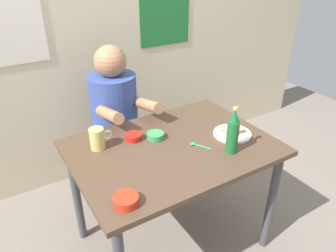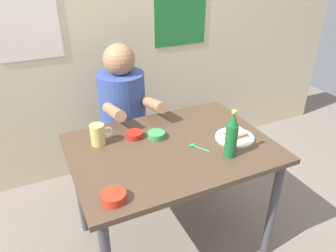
# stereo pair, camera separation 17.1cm
# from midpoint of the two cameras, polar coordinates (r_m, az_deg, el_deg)

# --- Properties ---
(ground_plane) EXTENTS (6.00, 6.00, 0.00)m
(ground_plane) POSITION_cam_midpoint_polar(r_m,az_deg,el_deg) (2.25, -1.60, -19.71)
(ground_plane) COLOR slate
(wall_back) EXTENTS (4.40, 0.09, 2.60)m
(wall_back) POSITION_cam_midpoint_polar(r_m,az_deg,el_deg) (2.49, -14.94, 19.02)
(wall_back) COLOR beige
(wall_back) RESTS_ON ground
(dining_table) EXTENTS (1.10, 0.80, 0.74)m
(dining_table) POSITION_cam_midpoint_polar(r_m,az_deg,el_deg) (1.82, -1.88, -6.08)
(dining_table) COLOR #4C3828
(dining_table) RESTS_ON ground
(stool) EXTENTS (0.34, 0.34, 0.45)m
(stool) POSITION_cam_midpoint_polar(r_m,az_deg,el_deg) (2.44, -10.86, -5.06)
(stool) COLOR #4C4C51
(stool) RESTS_ON ground
(person_seated) EXTENTS (0.33, 0.56, 0.72)m
(person_seated) POSITION_cam_midpoint_polar(r_m,az_deg,el_deg) (2.22, -11.73, 3.76)
(person_seated) COLOR #33478C
(person_seated) RESTS_ON stool
(plate_orange) EXTENTS (0.22, 0.22, 0.01)m
(plate_orange) POSITION_cam_midpoint_polar(r_m,az_deg,el_deg) (1.88, 8.89, -1.45)
(plate_orange) COLOR silver
(plate_orange) RESTS_ON dining_table
(sandwich) EXTENTS (0.11, 0.09, 0.04)m
(sandwich) POSITION_cam_midpoint_polar(r_m,az_deg,el_deg) (1.87, 8.95, -0.79)
(sandwich) COLOR beige
(sandwich) RESTS_ON plate_orange
(beer_mug) EXTENTS (0.13, 0.08, 0.12)m
(beer_mug) POSITION_cam_midpoint_polar(r_m,az_deg,el_deg) (1.77, -15.20, -2.25)
(beer_mug) COLOR #D1BC66
(beer_mug) RESTS_ON dining_table
(beer_bottle) EXTENTS (0.06, 0.06, 0.26)m
(beer_bottle) POSITION_cam_midpoint_polar(r_m,az_deg,el_deg) (1.67, 8.68, -1.19)
(beer_bottle) COLOR #19602D
(beer_bottle) RESTS_ON dining_table
(sambal_bowl_red) EXTENTS (0.10, 0.10, 0.03)m
(sambal_bowl_red) POSITION_cam_midpoint_polar(r_m,az_deg,el_deg) (1.83, -8.83, -1.93)
(sambal_bowl_red) COLOR #B21E14
(sambal_bowl_red) RESTS_ON dining_table
(dip_bowl_green) EXTENTS (0.10, 0.10, 0.03)m
(dip_bowl_green) POSITION_cam_midpoint_polar(r_m,az_deg,el_deg) (1.83, -4.94, -1.77)
(dip_bowl_green) COLOR #388C4C
(dip_bowl_green) RESTS_ON dining_table
(sauce_bowl_chili) EXTENTS (0.11, 0.11, 0.04)m
(sauce_bowl_chili) POSITION_cam_midpoint_polar(r_m,az_deg,el_deg) (1.40, -11.10, -12.99)
(sauce_bowl_chili) COLOR red
(sauce_bowl_chili) RESTS_ON dining_table
(spoon) EXTENTS (0.08, 0.11, 0.01)m
(spoon) POSITION_cam_midpoint_polar(r_m,az_deg,el_deg) (1.76, 2.39, -3.47)
(spoon) COLOR #26A559
(spoon) RESTS_ON dining_table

